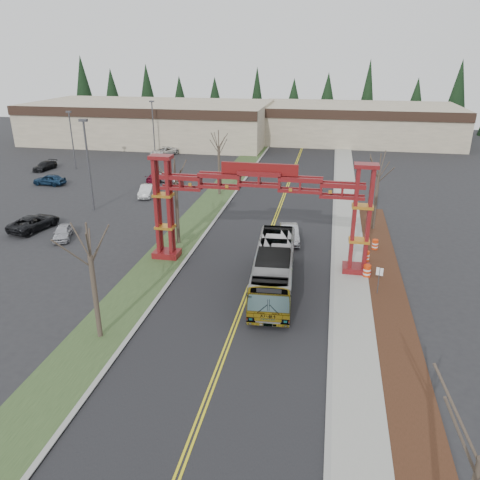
% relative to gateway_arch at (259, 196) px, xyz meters
% --- Properties ---
extents(ground, '(200.00, 200.00, 0.00)m').
position_rel_gateway_arch_xyz_m(ground, '(-0.00, -18.00, -5.98)').
color(ground, black).
rests_on(ground, ground).
extents(road, '(12.00, 110.00, 0.02)m').
position_rel_gateway_arch_xyz_m(road, '(-0.00, 7.00, -5.97)').
color(road, black).
rests_on(road, ground).
extents(lane_line_left, '(0.12, 100.00, 0.01)m').
position_rel_gateway_arch_xyz_m(lane_line_left, '(-0.12, 7.00, -5.96)').
color(lane_line_left, gold).
rests_on(lane_line_left, road).
extents(lane_line_right, '(0.12, 100.00, 0.01)m').
position_rel_gateway_arch_xyz_m(lane_line_right, '(0.12, 7.00, -5.96)').
color(lane_line_right, gold).
rests_on(lane_line_right, road).
extents(curb_right, '(0.30, 110.00, 0.15)m').
position_rel_gateway_arch_xyz_m(curb_right, '(6.15, 7.00, -5.91)').
color(curb_right, gray).
rests_on(curb_right, ground).
extents(sidewalk_right, '(2.60, 110.00, 0.14)m').
position_rel_gateway_arch_xyz_m(sidewalk_right, '(7.60, 7.00, -5.91)').
color(sidewalk_right, gray).
rests_on(sidewalk_right, ground).
extents(landscape_strip, '(2.60, 50.00, 0.12)m').
position_rel_gateway_arch_xyz_m(landscape_strip, '(10.20, -8.00, -5.92)').
color(landscape_strip, '#301D10').
rests_on(landscape_strip, ground).
extents(grass_median, '(4.00, 110.00, 0.08)m').
position_rel_gateway_arch_xyz_m(grass_median, '(-8.00, 7.00, -5.94)').
color(grass_median, '#2B4120').
rests_on(grass_median, ground).
extents(curb_left, '(0.30, 110.00, 0.15)m').
position_rel_gateway_arch_xyz_m(curb_left, '(-6.15, 7.00, -5.91)').
color(curb_left, gray).
rests_on(curb_left, ground).
extents(gateway_arch, '(18.20, 1.60, 8.90)m').
position_rel_gateway_arch_xyz_m(gateway_arch, '(0.00, 0.00, 0.00)').
color(gateway_arch, '#61130C').
rests_on(gateway_arch, ground).
extents(retail_building_west, '(46.00, 22.30, 7.50)m').
position_rel_gateway_arch_xyz_m(retail_building_west, '(-30.00, 53.96, -2.22)').
color(retail_building_west, gray).
rests_on(retail_building_west, ground).
extents(retail_building_east, '(38.00, 20.30, 7.00)m').
position_rel_gateway_arch_xyz_m(retail_building_east, '(10.00, 61.95, -2.47)').
color(retail_building_east, gray).
rests_on(retail_building_east, ground).
extents(conifer_treeline, '(116.10, 5.60, 13.00)m').
position_rel_gateway_arch_xyz_m(conifer_treeline, '(0.25, 74.00, 0.50)').
color(conifer_treeline, black).
rests_on(conifer_treeline, ground).
extents(transit_bus, '(3.51, 11.94, 3.28)m').
position_rel_gateway_arch_xyz_m(transit_bus, '(1.80, -4.00, -4.34)').
color(transit_bus, '#ACB0B4').
rests_on(transit_bus, ground).
extents(silver_sedan, '(2.33, 4.72, 1.49)m').
position_rel_gateway_arch_xyz_m(silver_sedan, '(2.06, 5.76, -5.24)').
color(silver_sedan, '#A5A8AD').
rests_on(silver_sedan, ground).
extents(parked_car_near_a, '(2.71, 4.01, 1.27)m').
position_rel_gateway_arch_xyz_m(parked_car_near_a, '(-19.15, 2.22, -5.35)').
color(parked_car_near_a, '#AFAFB7').
rests_on(parked_car_near_a, ground).
extents(parked_car_near_b, '(2.19, 4.40, 1.39)m').
position_rel_gateway_arch_xyz_m(parked_car_near_b, '(-16.59, 17.17, -5.29)').
color(parked_car_near_b, silver).
rests_on(parked_car_near_b, ground).
extents(parked_car_near_c, '(3.59, 5.80, 1.50)m').
position_rel_gateway_arch_xyz_m(parked_car_near_c, '(-23.29, 3.97, -5.23)').
color(parked_car_near_c, black).
rests_on(parked_car_near_c, ground).
extents(parked_car_mid_a, '(2.02, 4.35, 1.23)m').
position_rel_gateway_arch_xyz_m(parked_car_mid_a, '(-17.91, 24.16, -5.37)').
color(parked_car_mid_a, maroon).
rests_on(parked_car_mid_a, ground).
extents(parked_car_mid_b, '(4.40, 1.95, 1.47)m').
position_rel_gateway_arch_xyz_m(parked_car_mid_b, '(-31.35, 19.67, -5.25)').
color(parked_car_mid_b, '#162F4D').
rests_on(parked_car_mid_b, ground).
extents(parked_car_far_a, '(4.19, 2.18, 1.32)m').
position_rel_gateway_arch_xyz_m(parked_car_far_a, '(-16.19, 24.02, -5.32)').
color(parked_car_far_a, '#A0A3A8').
rests_on(parked_car_far_a, ground).
extents(parked_car_far_b, '(4.31, 5.91, 1.49)m').
position_rel_gateway_arch_xyz_m(parked_car_far_b, '(-22.83, 40.78, -5.24)').
color(parked_car_far_b, white).
rests_on(parked_car_far_b, ground).
extents(parked_car_far_c, '(2.23, 4.48, 1.25)m').
position_rel_gateway_arch_xyz_m(parked_car_far_c, '(-36.91, 27.36, -5.36)').
color(parked_car_far_c, black).
rests_on(parked_car_far_c, ground).
extents(bare_tree_median_near, '(3.13, 3.13, 7.59)m').
position_rel_gateway_arch_xyz_m(bare_tree_median_near, '(-8.00, -12.47, -0.49)').
color(bare_tree_median_near, '#382D26').
rests_on(bare_tree_median_near, ground).
extents(bare_tree_median_mid, '(3.28, 3.28, 7.99)m').
position_rel_gateway_arch_xyz_m(bare_tree_median_mid, '(-8.00, 3.25, -0.20)').
color(bare_tree_median_mid, '#382D26').
rests_on(bare_tree_median_mid, ground).
extents(bare_tree_median_far, '(3.00, 3.00, 7.96)m').
position_rel_gateway_arch_xyz_m(bare_tree_median_far, '(-8.00, 19.65, -0.05)').
color(bare_tree_median_far, '#382D26').
rests_on(bare_tree_median_far, ground).
extents(bare_tree_right_far, '(3.06, 3.06, 7.65)m').
position_rel_gateway_arch_xyz_m(bare_tree_right_far, '(10.00, 10.52, -0.39)').
color(bare_tree_right_far, '#382D26').
rests_on(bare_tree_right_far, ground).
extents(light_pole_near, '(0.87, 0.44, 10.04)m').
position_rel_gateway_arch_xyz_m(light_pole_near, '(-20.42, 10.82, -0.17)').
color(light_pole_near, '#3F3F44').
rests_on(light_pole_near, ground).
extents(light_pole_mid, '(0.74, 0.37, 8.55)m').
position_rel_gateway_arch_xyz_m(light_pole_mid, '(-32.75, 28.99, -1.03)').
color(light_pole_mid, '#3F3F44').
rests_on(light_pole_mid, ground).
extents(light_pole_far, '(0.79, 0.39, 9.05)m').
position_rel_gateway_arch_xyz_m(light_pole_far, '(-24.62, 41.27, -0.75)').
color(light_pole_far, '#3F3F44').
rests_on(light_pole_far, ground).
extents(street_sign, '(0.49, 0.17, 2.17)m').
position_rel_gateway_arch_xyz_m(street_sign, '(9.40, -3.51, -4.42)').
color(street_sign, '#3F3F44').
rests_on(street_sign, ground).
extents(barrel_south, '(0.59, 0.59, 1.09)m').
position_rel_gateway_arch_xyz_m(barrel_south, '(8.78, -0.81, -5.44)').
color(barrel_south, red).
rests_on(barrel_south, ground).
extents(barrel_mid, '(0.53, 0.53, 0.98)m').
position_rel_gateway_arch_xyz_m(barrel_mid, '(8.89, 2.29, -5.49)').
color(barrel_mid, red).
rests_on(barrel_mid, ground).
extents(barrel_north, '(0.54, 0.54, 1.01)m').
position_rel_gateway_arch_xyz_m(barrel_north, '(9.80, 5.03, -5.48)').
color(barrel_north, red).
rests_on(barrel_north, ground).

